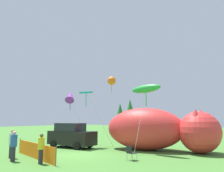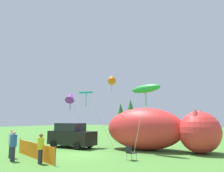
{
  "view_description": "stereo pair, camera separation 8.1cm",
  "coord_description": "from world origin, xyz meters",
  "px_view_note": "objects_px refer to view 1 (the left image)",
  "views": [
    {
      "loc": [
        11.31,
        -11.12,
        2.44
      ],
      "look_at": [
        -0.68,
        4.91,
        5.48
      ],
      "focal_mm": 35.0,
      "sensor_mm": 36.0,
      "label": 1
    },
    {
      "loc": [
        11.37,
        -11.07,
        2.44
      ],
      "look_at": [
        -0.68,
        4.91,
        5.48
      ],
      "focal_mm": 35.0,
      "sensor_mm": 36.0,
      "label": 2
    }
  ],
  "objects_px": {
    "spectator_in_blue_shirt": "(12,142)",
    "kite_teal_diamond": "(86,93)",
    "spectator_in_yellow_shirt": "(14,145)",
    "kite_orange_flower": "(112,81)",
    "kite_purple_delta": "(70,96)",
    "folding_chair": "(131,152)",
    "kite_green_fish": "(146,89)",
    "inflatable_cat": "(157,131)",
    "spectator_in_green_shirt": "(41,147)",
    "parked_car": "(71,136)"
  },
  "relations": [
    {
      "from": "inflatable_cat",
      "to": "spectator_in_green_shirt",
      "type": "bearing_deg",
      "value": -119.9
    },
    {
      "from": "folding_chair",
      "to": "kite_purple_delta",
      "type": "height_order",
      "value": "kite_purple_delta"
    },
    {
      "from": "folding_chair",
      "to": "inflatable_cat",
      "type": "relative_size",
      "value": 0.1
    },
    {
      "from": "inflatable_cat",
      "to": "kite_orange_flower",
      "type": "height_order",
      "value": "kite_orange_flower"
    },
    {
      "from": "spectator_in_green_shirt",
      "to": "spectator_in_blue_shirt",
      "type": "height_order",
      "value": "spectator_in_blue_shirt"
    },
    {
      "from": "inflatable_cat",
      "to": "spectator_in_green_shirt",
      "type": "height_order",
      "value": "inflatable_cat"
    },
    {
      "from": "spectator_in_yellow_shirt",
      "to": "spectator_in_blue_shirt",
      "type": "bearing_deg",
      "value": 155.65
    },
    {
      "from": "kite_green_fish",
      "to": "kite_teal_diamond",
      "type": "xyz_separation_m",
      "value": [
        -6.26,
        0.23,
        0.14
      ]
    },
    {
      "from": "inflatable_cat",
      "to": "kite_purple_delta",
      "type": "relative_size",
      "value": 1.7
    },
    {
      "from": "folding_chair",
      "to": "spectator_in_blue_shirt",
      "type": "xyz_separation_m",
      "value": [
        -6.51,
        -3.84,
        0.47
      ]
    },
    {
      "from": "parked_car",
      "to": "kite_orange_flower",
      "type": "relative_size",
      "value": 0.61
    },
    {
      "from": "kite_green_fish",
      "to": "folding_chair",
      "type": "bearing_deg",
      "value": -81.61
    },
    {
      "from": "spectator_in_yellow_shirt",
      "to": "kite_orange_flower",
      "type": "bearing_deg",
      "value": 100.27
    },
    {
      "from": "kite_purple_delta",
      "to": "spectator_in_blue_shirt",
      "type": "bearing_deg",
      "value": -75.18
    },
    {
      "from": "spectator_in_blue_shirt",
      "to": "kite_teal_diamond",
      "type": "bearing_deg",
      "value": 91.53
    },
    {
      "from": "kite_green_fish",
      "to": "kite_purple_delta",
      "type": "height_order",
      "value": "kite_purple_delta"
    },
    {
      "from": "parked_car",
      "to": "inflatable_cat",
      "type": "height_order",
      "value": "inflatable_cat"
    },
    {
      "from": "parked_car",
      "to": "kite_purple_delta",
      "type": "distance_m",
      "value": 3.71
    },
    {
      "from": "spectator_in_yellow_shirt",
      "to": "kite_orange_flower",
      "type": "relative_size",
      "value": 0.24
    },
    {
      "from": "folding_chair",
      "to": "spectator_in_yellow_shirt",
      "type": "bearing_deg",
      "value": 144.44
    },
    {
      "from": "inflatable_cat",
      "to": "kite_green_fish",
      "type": "xyz_separation_m",
      "value": [
        0.06,
        -1.82,
        3.11
      ]
    },
    {
      "from": "kite_green_fish",
      "to": "spectator_in_yellow_shirt",
      "type": "bearing_deg",
      "value": -124.19
    },
    {
      "from": "spectator_in_yellow_shirt",
      "to": "spectator_in_green_shirt",
      "type": "bearing_deg",
      "value": 16.12
    },
    {
      "from": "parked_car",
      "to": "kite_teal_diamond",
      "type": "bearing_deg",
      "value": 59.61
    },
    {
      "from": "inflatable_cat",
      "to": "kite_green_fish",
      "type": "relative_size",
      "value": 1.77
    },
    {
      "from": "folding_chair",
      "to": "kite_teal_diamond",
      "type": "height_order",
      "value": "kite_teal_diamond"
    },
    {
      "from": "spectator_in_green_shirt",
      "to": "inflatable_cat",
      "type": "bearing_deg",
      "value": 70.73
    },
    {
      "from": "inflatable_cat",
      "to": "kite_orange_flower",
      "type": "xyz_separation_m",
      "value": [
        -7.17,
        3.58,
        5.24
      ]
    },
    {
      "from": "parked_car",
      "to": "spectator_in_blue_shirt",
      "type": "distance_m",
      "value": 5.83
    },
    {
      "from": "inflatable_cat",
      "to": "spectator_in_blue_shirt",
      "type": "relative_size",
      "value": 5.06
    },
    {
      "from": "parked_car",
      "to": "folding_chair",
      "type": "height_order",
      "value": "parked_car"
    },
    {
      "from": "parked_car",
      "to": "kite_orange_flower",
      "type": "bearing_deg",
      "value": 88.4
    },
    {
      "from": "kite_green_fish",
      "to": "kite_teal_diamond",
      "type": "distance_m",
      "value": 6.27
    },
    {
      "from": "kite_green_fish",
      "to": "inflatable_cat",
      "type": "bearing_deg",
      "value": 91.8
    },
    {
      "from": "parked_car",
      "to": "spectator_in_yellow_shirt",
      "type": "height_order",
      "value": "parked_car"
    },
    {
      "from": "parked_car",
      "to": "kite_green_fish",
      "type": "xyz_separation_m",
      "value": [
        6.82,
        0.96,
        3.63
      ]
    },
    {
      "from": "spectator_in_green_shirt",
      "to": "kite_purple_delta",
      "type": "height_order",
      "value": "kite_purple_delta"
    },
    {
      "from": "folding_chair",
      "to": "kite_teal_diamond",
      "type": "bearing_deg",
      "value": 80.23
    },
    {
      "from": "kite_teal_diamond",
      "to": "parked_car",
      "type": "bearing_deg",
      "value": -115.14
    },
    {
      "from": "kite_teal_diamond",
      "to": "kite_purple_delta",
      "type": "bearing_deg",
      "value": -159.23
    },
    {
      "from": "spectator_in_yellow_shirt",
      "to": "kite_teal_diamond",
      "type": "bearing_deg",
      "value": 100.06
    },
    {
      "from": "parked_car",
      "to": "spectator_in_blue_shirt",
      "type": "bearing_deg",
      "value": -87.91
    },
    {
      "from": "folding_chair",
      "to": "kite_teal_diamond",
      "type": "distance_m",
      "value": 8.55
    },
    {
      "from": "kite_teal_diamond",
      "to": "kite_orange_flower",
      "type": "bearing_deg",
      "value": 100.58
    },
    {
      "from": "kite_teal_diamond",
      "to": "spectator_in_blue_shirt",
      "type": "bearing_deg",
      "value": -88.47
    },
    {
      "from": "spectator_in_yellow_shirt",
      "to": "kite_purple_delta",
      "type": "height_order",
      "value": "kite_purple_delta"
    },
    {
      "from": "parked_car",
      "to": "inflatable_cat",
      "type": "bearing_deg",
      "value": 17.06
    },
    {
      "from": "inflatable_cat",
      "to": "parked_car",
      "type": "bearing_deg",
      "value": -168.32
    },
    {
      "from": "kite_teal_diamond",
      "to": "spectator_in_yellow_shirt",
      "type": "bearing_deg",
      "value": -79.94
    },
    {
      "from": "kite_green_fish",
      "to": "kite_purple_delta",
      "type": "xyz_separation_m",
      "value": [
        -7.77,
        -0.34,
        -0.09
      ]
    }
  ]
}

